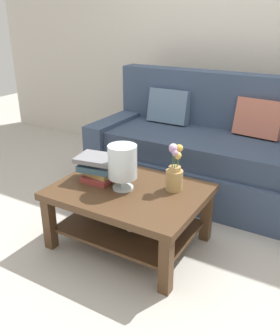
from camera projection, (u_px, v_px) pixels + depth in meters
ground_plane at (157, 229)px, 2.83m from camera, size 10.00×10.00×0.00m
back_wall at (237, 35)px, 3.61m from camera, size 6.40×0.12×2.70m
couch at (206, 154)px, 3.34m from camera, size 2.02×0.90×1.06m
coffee_table at (129, 205)px, 2.55m from camera, size 1.02×0.76×0.44m
book_stack_main at (100, 167)px, 2.60m from camera, size 0.34×0.26×0.18m
glass_hurricane_vase at (123, 163)px, 2.43m from camera, size 0.20×0.20×0.31m
flower_pitcher at (175, 172)px, 2.45m from camera, size 0.12×0.12×0.32m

